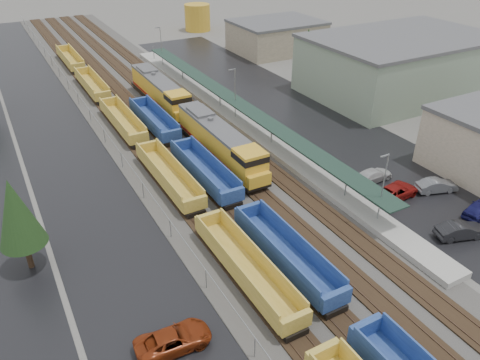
% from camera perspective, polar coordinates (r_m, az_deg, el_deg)
% --- Properties ---
extents(ballast_strip, '(20.00, 160.00, 0.08)m').
position_cam_1_polar(ballast_strip, '(75.60, -10.68, 8.36)').
color(ballast_strip, '#302D2B').
rests_on(ballast_strip, ground).
extents(trackbed, '(14.60, 160.00, 0.22)m').
position_cam_1_polar(trackbed, '(75.56, -10.68, 8.44)').
color(trackbed, black).
rests_on(trackbed, ground).
extents(west_parking_lot, '(10.00, 160.00, 0.02)m').
position_cam_1_polar(west_parking_lot, '(72.84, -21.86, 5.74)').
color(west_parking_lot, black).
rests_on(west_parking_lot, ground).
extents(east_commuter_lot, '(16.00, 100.00, 0.02)m').
position_cam_1_polar(east_commuter_lot, '(75.13, 5.88, 8.57)').
color(east_commuter_lot, black).
rests_on(east_commuter_lot, ground).
extents(station_platform, '(3.00, 80.00, 8.00)m').
position_cam_1_polar(station_platform, '(70.22, -0.58, 7.76)').
color(station_platform, '#9E9B93').
rests_on(station_platform, ground).
extents(chainlink_fence, '(0.08, 160.04, 2.02)m').
position_cam_1_polar(chainlink_fence, '(71.49, -17.59, 7.49)').
color(chainlink_fence, gray).
rests_on(chainlink_fence, ground).
extents(industrial_buildings, '(32.52, 75.30, 9.50)m').
position_cam_1_polar(industrial_buildings, '(82.64, 18.81, 12.30)').
color(industrial_buildings, gray).
rests_on(industrial_buildings, ground).
extents(tree_west_near, '(3.96, 3.96, 9.00)m').
position_cam_1_polar(tree_west_near, '(43.09, -25.63, -3.64)').
color(tree_west_near, '#332316').
rests_on(tree_west_near, ground).
extents(tree_east, '(4.40, 4.40, 10.00)m').
position_cam_1_polar(tree_east, '(84.31, 8.22, 15.49)').
color(tree_east, '#332316').
rests_on(tree_east, ground).
extents(locomotive_lead, '(3.11, 20.50, 4.64)m').
position_cam_1_polar(locomotive_lead, '(58.18, -2.36, 4.59)').
color(locomotive_lead, black).
rests_on(locomotive_lead, ground).
extents(locomotive_trail, '(3.11, 20.50, 4.64)m').
position_cam_1_polar(locomotive_trail, '(76.14, -9.65, 10.58)').
color(locomotive_trail, black).
rests_on(locomotive_trail, ground).
extents(well_string_yellow, '(2.70, 123.00, 2.39)m').
position_cam_1_polar(well_string_yellow, '(53.97, -8.70, 0.50)').
color(well_string_yellow, '#AC9430').
rests_on(well_string_yellow, ground).
extents(well_string_blue, '(2.83, 82.41, 2.51)m').
position_cam_1_polar(well_string_blue, '(42.08, 5.63, -8.93)').
color(well_string_blue, navy).
rests_on(well_string_blue, ground).
extents(storage_tank, '(6.44, 6.44, 6.44)m').
position_cam_1_polar(storage_tank, '(126.57, -5.21, 19.14)').
color(storage_tank, gold).
rests_on(storage_tank, ground).
extents(parked_car_west_c, '(2.78, 5.70, 1.56)m').
position_cam_1_polar(parked_car_west_c, '(35.97, -8.12, -18.72)').
color(parked_car_west_c, maroon).
rests_on(parked_car_west_c, ground).
extents(parked_car_east_a, '(3.14, 5.17, 1.61)m').
position_cam_1_polar(parked_car_east_a, '(50.04, 25.30, -5.59)').
color(parked_car_east_a, black).
rests_on(parked_car_east_a, ground).
extents(parked_car_east_b, '(3.29, 5.96, 1.58)m').
position_cam_1_polar(parked_car_east_b, '(53.99, 18.44, -1.33)').
color(parked_car_east_b, maroon).
rests_on(parked_car_east_b, ground).
extents(parked_car_east_c, '(2.32, 5.13, 1.46)m').
position_cam_1_polar(parked_car_east_c, '(56.59, 15.94, 0.57)').
color(parked_car_east_c, silver).
rests_on(parked_car_east_c, ground).
extents(parked_car_east_d, '(2.82, 4.83, 1.54)m').
position_cam_1_polar(parked_car_east_d, '(54.33, 27.06, -3.14)').
color(parked_car_east_d, '#151550').
rests_on(parked_car_east_d, ground).
extents(parked_car_east_e, '(2.96, 4.90, 1.53)m').
position_cam_1_polar(parked_car_east_e, '(56.77, 22.84, -0.64)').
color(parked_car_east_e, slate).
rests_on(parked_car_east_e, ground).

